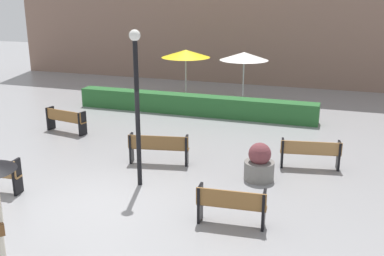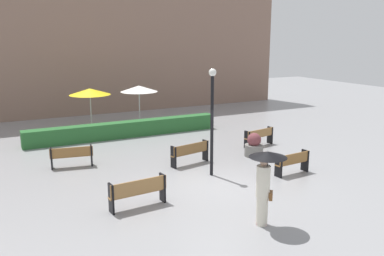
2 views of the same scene
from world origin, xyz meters
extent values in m
plane|color=gray|center=(0.00, 0.00, 0.00)|extent=(60.00, 60.00, 0.00)
cube|color=#9E7242|center=(4.60, 3.81, 0.45)|extent=(1.70, 0.53, 0.04)
cube|color=#9E7242|center=(4.62, 3.67, 0.65)|extent=(1.67, 0.34, 0.36)
cube|color=black|center=(3.83, 3.65, 0.42)|extent=(0.12, 0.34, 0.83)
cube|color=black|center=(5.37, 3.93, 0.42)|extent=(0.12, 0.34, 0.83)
cube|color=olive|center=(3.27, -0.12, 0.44)|extent=(1.52, 0.38, 0.04)
cube|color=olive|center=(3.29, -0.27, 0.65)|extent=(1.50, 0.16, 0.38)
cube|color=black|center=(2.58, -0.20, 0.42)|extent=(0.09, 0.36, 0.84)
cube|color=black|center=(3.97, -0.09, 0.42)|extent=(0.09, 0.36, 0.84)
cube|color=brown|center=(0.37, 2.73, 0.47)|extent=(1.78, 0.57, 0.04)
cube|color=brown|center=(0.40, 2.60, 0.69)|extent=(1.74, 0.39, 0.40)
cube|color=black|center=(-0.44, 2.55, 0.44)|extent=(0.12, 0.33, 0.89)
cube|color=black|center=(1.18, 2.88, 0.44)|extent=(0.12, 0.33, 0.89)
cube|color=olive|center=(-4.00, 4.55, 0.45)|extent=(1.68, 0.55, 0.04)
cube|color=olive|center=(-4.03, 4.39, 0.66)|extent=(1.64, 0.32, 0.38)
cube|color=black|center=(-4.76, 4.66, 0.42)|extent=(0.12, 0.38, 0.84)
cube|color=black|center=(-3.25, 4.40, 0.42)|extent=(0.12, 0.38, 0.84)
cube|color=#9E7242|center=(-2.99, -0.41, 0.44)|extent=(1.84, 0.39, 0.04)
cube|color=#9E7242|center=(-2.98, -0.55, 0.69)|extent=(1.82, 0.20, 0.45)
cube|color=black|center=(-3.84, -0.50, 0.46)|extent=(0.09, 0.34, 0.91)
cube|color=black|center=(-2.14, -0.36, 0.46)|extent=(0.09, 0.34, 0.91)
cylinder|color=silver|center=(-0.34, -3.13, 0.41)|extent=(0.32, 0.32, 0.82)
cube|color=#F2598C|center=(-0.30, -3.09, 0.04)|extent=(0.40, 0.41, 0.08)
cylinder|color=silver|center=(-0.34, -3.13, 1.27)|extent=(0.38, 0.38, 0.89)
sphere|color=tan|center=(-0.34, -3.13, 1.82)|extent=(0.21, 0.21, 0.21)
cube|color=brown|center=(-0.16, -3.26, 0.87)|extent=(0.26, 0.28, 0.22)
cylinder|color=black|center=(-0.26, -3.20, 1.59)|extent=(0.02, 0.02, 0.90)
cone|color=black|center=(-0.26, -3.20, 2.04)|extent=(1.03, 1.03, 0.16)
cylinder|color=slate|center=(3.38, 2.47, 0.26)|extent=(0.81, 0.81, 0.51)
sphere|color=brown|center=(3.38, 2.47, 0.74)|extent=(0.60, 0.60, 0.60)
cylinder|color=black|center=(0.49, 1.14, 1.87)|extent=(0.12, 0.12, 3.74)
sphere|color=white|center=(0.49, 1.14, 3.86)|extent=(0.28, 0.28, 0.28)
cylinder|color=silver|center=(-1.69, 10.86, 1.08)|extent=(0.06, 0.06, 2.16)
cone|color=yellow|center=(-1.69, 10.86, 2.16)|extent=(2.25, 2.25, 0.35)
cylinder|color=silver|center=(1.09, 10.65, 1.09)|extent=(0.06, 0.06, 2.19)
cone|color=white|center=(1.09, 10.65, 2.19)|extent=(2.14, 2.14, 0.35)
cube|color=#28602D|center=(-0.51, 8.40, 0.40)|extent=(10.11, 0.70, 0.81)
cube|color=#846656|center=(0.00, 16.00, 5.40)|extent=(28.00, 1.20, 10.81)
camera|label=1|loc=(5.32, -8.75, 4.83)|focal=42.17mm
camera|label=2|loc=(-6.85, -11.62, 5.11)|focal=38.26mm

